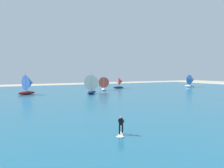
{
  "coord_description": "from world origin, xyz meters",
  "views": [
    {
      "loc": [
        -10.72,
        -1.44,
        5.86
      ],
      "look_at": [
        -0.05,
        18.69,
        4.61
      ],
      "focal_mm": 37.2,
      "sensor_mm": 36.0,
      "label": 1
    }
  ],
  "objects_px": {
    "sailboat_near_shore": "(104,83)",
    "sailboat_leading": "(29,84)",
    "kitesurfer": "(121,128)",
    "sailboat_far_left": "(191,81)",
    "sailboat_outermost": "(92,84)",
    "sailboat_mid_right": "(120,83)"
  },
  "relations": [
    {
      "from": "sailboat_far_left",
      "to": "sailboat_near_shore",
      "type": "bearing_deg",
      "value": 175.93
    },
    {
      "from": "sailboat_outermost",
      "to": "sailboat_leading",
      "type": "xyz_separation_m",
      "value": [
        -14.68,
        6.07,
        -0.02
      ]
    },
    {
      "from": "sailboat_far_left",
      "to": "sailboat_leading",
      "type": "bearing_deg",
      "value": 179.96
    },
    {
      "from": "kitesurfer",
      "to": "sailboat_leading",
      "type": "distance_m",
      "value": 43.03
    },
    {
      "from": "sailboat_mid_right",
      "to": "sailboat_near_shore",
      "type": "bearing_deg",
      "value": -149.94
    },
    {
      "from": "sailboat_far_left",
      "to": "sailboat_mid_right",
      "type": "relative_size",
      "value": 1.17
    },
    {
      "from": "sailboat_leading",
      "to": "sailboat_mid_right",
      "type": "bearing_deg",
      "value": 13.55
    },
    {
      "from": "sailboat_far_left",
      "to": "sailboat_mid_right",
      "type": "bearing_deg",
      "value": 163.93
    },
    {
      "from": "sailboat_outermost",
      "to": "sailboat_far_left",
      "type": "xyz_separation_m",
      "value": [
        41.52,
        6.03,
        -0.2
      ]
    },
    {
      "from": "sailboat_near_shore",
      "to": "sailboat_leading",
      "type": "bearing_deg",
      "value": -173.77
    },
    {
      "from": "sailboat_near_shore",
      "to": "sailboat_mid_right",
      "type": "height_order",
      "value": "sailboat_near_shore"
    },
    {
      "from": "sailboat_outermost",
      "to": "sailboat_mid_right",
      "type": "relative_size",
      "value": 1.27
    },
    {
      "from": "kitesurfer",
      "to": "sailboat_outermost",
      "type": "bearing_deg",
      "value": 70.7
    },
    {
      "from": "sailboat_leading",
      "to": "sailboat_mid_right",
      "type": "relative_size",
      "value": 1.26
    },
    {
      "from": "sailboat_outermost",
      "to": "sailboat_near_shore",
      "type": "distance_m",
      "value": 11.18
    },
    {
      "from": "sailboat_outermost",
      "to": "sailboat_near_shore",
      "type": "xyz_separation_m",
      "value": [
        7.29,
        8.47,
        -0.43
      ]
    },
    {
      "from": "kitesurfer",
      "to": "sailboat_far_left",
      "type": "bearing_deg",
      "value": 38.25
    },
    {
      "from": "kitesurfer",
      "to": "sailboat_near_shore",
      "type": "xyz_separation_m",
      "value": [
        20.2,
        45.35,
        1.46
      ]
    },
    {
      "from": "sailboat_far_left",
      "to": "sailboat_mid_right",
      "type": "xyz_separation_m",
      "value": [
        -25.67,
        7.39,
        -0.33
      ]
    },
    {
      "from": "sailboat_leading",
      "to": "sailboat_outermost",
      "type": "bearing_deg",
      "value": -22.47
    },
    {
      "from": "kitesurfer",
      "to": "sailboat_mid_right",
      "type": "height_order",
      "value": "sailboat_mid_right"
    },
    {
      "from": "kitesurfer",
      "to": "sailboat_leading",
      "type": "bearing_deg",
      "value": 92.36
    }
  ]
}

